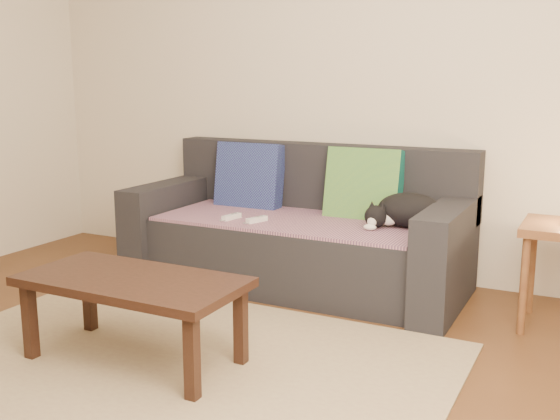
{
  "coord_description": "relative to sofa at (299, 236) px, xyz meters",
  "views": [
    {
      "loc": [
        1.72,
        -2.1,
        1.29
      ],
      "look_at": [
        0.05,
        1.2,
        0.55
      ],
      "focal_mm": 42.0,
      "sensor_mm": 36.0,
      "label": 1
    }
  ],
  "objects": [
    {
      "name": "sofa",
      "position": [
        0.0,
        0.0,
        0.0
      ],
      "size": [
        2.1,
        0.94,
        0.87
      ],
      "color": "#232328",
      "rests_on": "ground"
    },
    {
      "name": "coffee_table",
      "position": [
        -0.16,
        -1.44,
        0.05
      ],
      "size": [
        1.03,
        0.51,
        0.41
      ],
      "color": "#321A13",
      "rests_on": "rug"
    },
    {
      "name": "cushion_green",
      "position": [
        0.36,
        0.17,
        0.32
      ],
      "size": [
        0.48,
        0.21,
        0.49
      ],
      "primitive_type": "cube",
      "rotation": [
        -0.2,
        0.0,
        0.0
      ],
      "color": "#0C504D",
      "rests_on": "throw_blanket"
    },
    {
      "name": "wii_remote_a",
      "position": [
        -0.33,
        -0.28,
        0.15
      ],
      "size": [
        0.06,
        0.15,
        0.03
      ],
      "primitive_type": "cube",
      "rotation": [
        0.0,
        0.0,
        1.4
      ],
      "color": "white",
      "rests_on": "throw_blanket"
    },
    {
      "name": "cushion_navy",
      "position": [
        -0.46,
        0.17,
        0.32
      ],
      "size": [
        0.47,
        0.19,
        0.48
      ],
      "primitive_type": "cube",
      "rotation": [
        -0.16,
        0.0,
        0.0
      ],
      "color": "#191456",
      "rests_on": "throw_blanket"
    },
    {
      "name": "throw_blanket",
      "position": [
        0.0,
        -0.09,
        0.12
      ],
      "size": [
        1.66,
        0.74,
        0.02
      ],
      "primitive_type": "cube",
      "color": "#3F284B",
      "rests_on": "sofa"
    },
    {
      "name": "rug",
      "position": [
        0.0,
        -1.42,
        -0.3
      ],
      "size": [
        2.5,
        1.8,
        0.01
      ],
      "primitive_type": "cube",
      "color": "tan",
      "rests_on": "ground"
    },
    {
      "name": "back_wall",
      "position": [
        0.0,
        0.43,
        0.99
      ],
      "size": [
        4.5,
        0.04,
        2.6
      ],
      "primitive_type": "cube",
      "color": "beige",
      "rests_on": "ground"
    },
    {
      "name": "wii_remote_b",
      "position": [
        -0.15,
        -0.28,
        0.15
      ],
      "size": [
        0.08,
        0.15,
        0.03
      ],
      "primitive_type": "cube",
      "rotation": [
        0.0,
        0.0,
        1.24
      ],
      "color": "white",
      "rests_on": "throw_blanket"
    },
    {
      "name": "cat",
      "position": [
        0.69,
        -0.0,
        0.23
      ],
      "size": [
        0.46,
        0.35,
        0.2
      ],
      "rotation": [
        0.0,
        0.0,
        0.03
      ],
      "color": "black",
      "rests_on": "throw_blanket"
    },
    {
      "name": "ground",
      "position": [
        0.0,
        -1.57,
        -0.31
      ],
      "size": [
        4.5,
        4.5,
        0.0
      ],
      "primitive_type": "plane",
      "color": "brown",
      "rests_on": "ground"
    }
  ]
}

